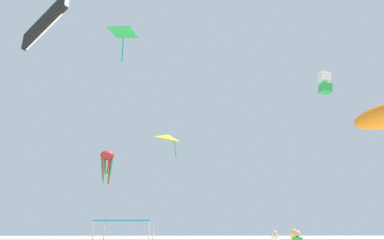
{
  "coord_description": "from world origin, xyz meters",
  "views": [
    {
      "loc": [
        -1.07,
        -20.45,
        2.17
      ],
      "look_at": [
        -0.52,
        6.94,
        9.68
      ],
      "focal_mm": 35.58,
      "sensor_mm": 36.0,
      "label": 1
    }
  ],
  "objects_px": {
    "canopy_tent": "(125,222)",
    "kite_parafoil_black": "(45,22)",
    "kite_octopus_red": "(107,157)",
    "kite_box_white": "(325,83)",
    "kite_delta_yellow": "(167,137)",
    "kite_diamond_green": "(123,34)"
  },
  "relations": [
    {
      "from": "kite_diamond_green",
      "to": "kite_octopus_red",
      "type": "relative_size",
      "value": 0.78
    },
    {
      "from": "canopy_tent",
      "to": "kite_parafoil_black",
      "type": "distance_m",
      "value": 21.39
    },
    {
      "from": "kite_box_white",
      "to": "kite_diamond_green",
      "type": "distance_m",
      "value": 19.7
    },
    {
      "from": "kite_octopus_red",
      "to": "kite_delta_yellow",
      "type": "height_order",
      "value": "kite_delta_yellow"
    },
    {
      "from": "kite_diamond_green",
      "to": "kite_octopus_red",
      "type": "xyz_separation_m",
      "value": [
        -3.71,
        14.17,
        -9.25
      ]
    },
    {
      "from": "canopy_tent",
      "to": "kite_diamond_green",
      "type": "xyz_separation_m",
      "value": [
        -2.59,
        10.78,
        17.14
      ]
    },
    {
      "from": "kite_box_white",
      "to": "kite_diamond_green",
      "type": "bearing_deg",
      "value": 87.47
    },
    {
      "from": "canopy_tent",
      "to": "kite_parafoil_black",
      "type": "bearing_deg",
      "value": 136.3
    },
    {
      "from": "kite_octopus_red",
      "to": "kite_delta_yellow",
      "type": "relative_size",
      "value": 0.88
    },
    {
      "from": "kite_box_white",
      "to": "kite_parafoil_black",
      "type": "height_order",
      "value": "kite_parafoil_black"
    },
    {
      "from": "canopy_tent",
      "to": "kite_box_white",
      "type": "xyz_separation_m",
      "value": [
        16.61,
        12.19,
        12.95
      ]
    },
    {
      "from": "canopy_tent",
      "to": "kite_box_white",
      "type": "bearing_deg",
      "value": 36.27
    },
    {
      "from": "canopy_tent",
      "to": "kite_delta_yellow",
      "type": "xyz_separation_m",
      "value": [
        1.23,
        21.6,
        9.7
      ]
    },
    {
      "from": "canopy_tent",
      "to": "kite_diamond_green",
      "type": "height_order",
      "value": "kite_diamond_green"
    },
    {
      "from": "kite_box_white",
      "to": "kite_diamond_green",
      "type": "height_order",
      "value": "kite_diamond_green"
    },
    {
      "from": "canopy_tent",
      "to": "kite_parafoil_black",
      "type": "xyz_separation_m",
      "value": [
        -9.22,
        8.81,
        17.17
      ]
    },
    {
      "from": "kite_box_white",
      "to": "kite_parafoil_black",
      "type": "bearing_deg",
      "value": 90.73
    },
    {
      "from": "kite_diamond_green",
      "to": "kite_delta_yellow",
      "type": "bearing_deg",
      "value": 175.25
    },
    {
      "from": "canopy_tent",
      "to": "kite_parafoil_black",
      "type": "height_order",
      "value": "kite_parafoil_black"
    },
    {
      "from": "canopy_tent",
      "to": "kite_diamond_green",
      "type": "distance_m",
      "value": 20.41
    },
    {
      "from": "kite_delta_yellow",
      "to": "kite_diamond_green",
      "type": "bearing_deg",
      "value": 19.72
    },
    {
      "from": "kite_octopus_red",
      "to": "kite_box_white",
      "type": "bearing_deg",
      "value": 30.63
    }
  ]
}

